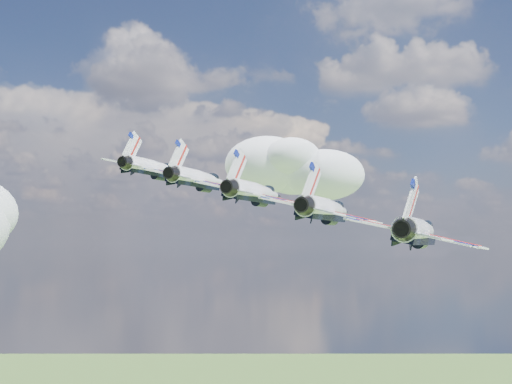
# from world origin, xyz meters

# --- Properties ---
(cloud_far) EXTENTS (56.94, 44.74, 22.37)m
(cloud_far) POSITION_xyz_m (-1.06, 186.08, 184.09)
(cloud_far) COLOR white
(jet_0) EXTENTS (17.70, 20.69, 7.71)m
(jet_0) POSITION_xyz_m (-28.12, 9.40, 165.66)
(jet_0) COLOR white
(jet_1) EXTENTS (17.70, 20.69, 7.71)m
(jet_1) POSITION_xyz_m (-20.05, 0.21, 163.18)
(jet_1) COLOR white
(jet_2) EXTENTS (17.70, 20.69, 7.71)m
(jet_2) POSITION_xyz_m (-11.97, -8.98, 160.69)
(jet_2) COLOR white
(jet_3) EXTENTS (17.70, 20.69, 7.71)m
(jet_3) POSITION_xyz_m (-3.90, -18.17, 158.20)
(jet_3) COLOR white
(jet_4) EXTENTS (17.70, 20.69, 7.71)m
(jet_4) POSITION_xyz_m (4.17, -27.36, 155.71)
(jet_4) COLOR silver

